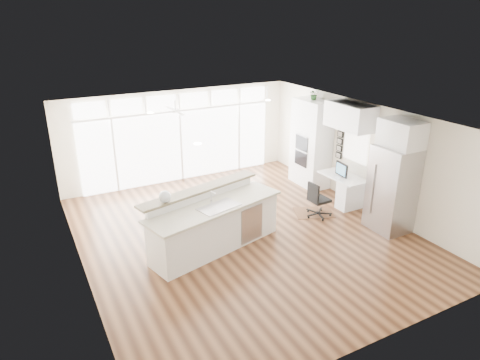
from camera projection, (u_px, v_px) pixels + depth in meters
floor at (244, 234)px, 9.85m from camera, size 7.00×8.00×0.02m
ceiling at (244, 119)px, 8.86m from camera, size 7.00×8.00×0.02m
wall_back at (179, 136)px, 12.64m from camera, size 7.00×0.04×2.70m
wall_front at (379, 270)px, 6.07m from camera, size 7.00×0.04×2.70m
wall_left at (76, 212)px, 7.82m from camera, size 0.04×8.00×2.70m
wall_right at (365, 156)px, 10.89m from camera, size 0.04×8.00×2.70m
glass_wall at (181, 146)px, 12.70m from camera, size 5.80×0.06×2.08m
transom_row at (178, 101)px, 12.21m from camera, size 5.90×0.06×0.40m
desk_window at (356, 145)px, 11.04m from camera, size 0.04×0.85×0.85m
ceiling_fan at (175, 107)px, 11.02m from camera, size 1.16×1.16×0.32m
recessed_lights at (240, 118)px, 9.03m from camera, size 3.40×3.00×0.02m
oven_cabinet at (311, 143)px, 12.25m from camera, size 0.64×1.20×2.50m
desk_nook at (342, 189)px, 11.33m from camera, size 0.72×1.30×0.76m
upper_cabinets at (350, 116)px, 10.62m from camera, size 0.64×1.30×0.64m
refrigerator at (392, 189)px, 9.74m from camera, size 0.76×0.90×2.00m
fridge_cabinet at (402, 134)px, 9.28m from camera, size 0.64×0.90×0.60m
framed_photos at (340, 145)px, 11.60m from camera, size 0.06×0.22×0.80m
kitchen_island at (216, 222)px, 9.06m from camera, size 3.31×1.92×1.24m
rug at (314, 213)px, 10.87m from camera, size 1.14×0.99×0.01m
office_chair at (319, 199)px, 10.55m from camera, size 0.48×0.45×0.90m
fishbowl at (165, 197)px, 8.46m from camera, size 0.26×0.26×0.24m
monitor at (342, 169)px, 11.08m from camera, size 0.13×0.48×0.40m
keyboard at (336, 177)px, 11.07m from camera, size 0.16×0.31×0.01m
potted_plant at (314, 95)px, 11.75m from camera, size 0.31×0.34×0.24m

